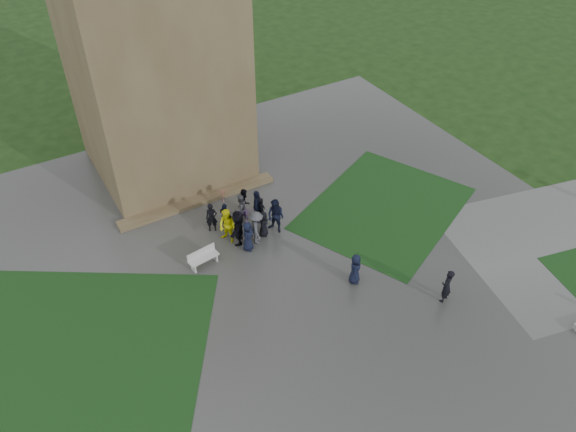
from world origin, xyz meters
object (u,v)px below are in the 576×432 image
pedestrian_mid (355,269)px  tower (146,15)px  pedestrian_near (447,286)px  bench (203,257)px

pedestrian_mid → tower: bearing=55.3°
pedestrian_near → tower: bearing=-89.2°
tower → pedestrian_mid: 16.38m
pedestrian_near → bench: bearing=-63.1°
pedestrian_mid → pedestrian_near: size_ratio=0.90×
tower → pedestrian_mid: size_ratio=11.19×
pedestrian_mid → pedestrian_near: 4.10m
tower → bench: (-1.73, -9.06, -8.53)m
bench → pedestrian_near: (8.41, -7.58, 0.44)m
bench → pedestrian_near: 11.33m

